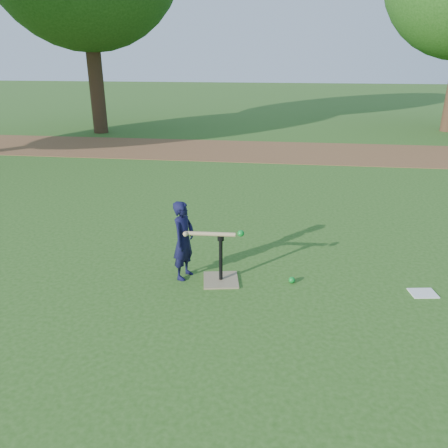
# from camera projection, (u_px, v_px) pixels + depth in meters

# --- Properties ---
(ground) EXTENTS (80.00, 80.00, 0.00)m
(ground) POSITION_uv_depth(u_px,v_px,m) (237.00, 268.00, 5.80)
(ground) COLOR #285116
(ground) RESTS_ON ground
(dirt_strip) EXTENTS (24.00, 3.00, 0.01)m
(dirt_strip) POSITION_uv_depth(u_px,v_px,m) (264.00, 151.00, 12.72)
(dirt_strip) COLOR brown
(dirt_strip) RESTS_ON ground
(child) EXTENTS (0.34, 0.42, 1.01)m
(child) POSITION_uv_depth(u_px,v_px,m) (184.00, 240.00, 5.40)
(child) COLOR black
(child) RESTS_ON ground
(wiffle_ball_ground) EXTENTS (0.08, 0.08, 0.08)m
(wiffle_ball_ground) POSITION_uv_depth(u_px,v_px,m) (292.00, 280.00, 5.42)
(wiffle_ball_ground) COLOR #0B7F23
(wiffle_ball_ground) RESTS_ON ground
(clipboard) EXTENTS (0.33, 0.27, 0.01)m
(clipboard) POSITION_uv_depth(u_px,v_px,m) (423.00, 293.00, 5.18)
(clipboard) COLOR white
(clipboard) RESTS_ON ground
(batting_tee) EXTENTS (0.50, 0.50, 0.61)m
(batting_tee) POSITION_uv_depth(u_px,v_px,m) (221.00, 273.00, 5.44)
(batting_tee) COLOR #8A7957
(batting_tee) RESTS_ON ground
(swing_action) EXTENTS (0.74, 0.11, 0.10)m
(swing_action) POSITION_uv_depth(u_px,v_px,m) (214.00, 234.00, 5.23)
(swing_action) COLOR tan
(swing_action) RESTS_ON ground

